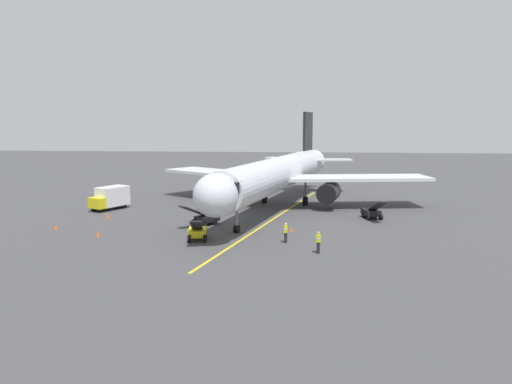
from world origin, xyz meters
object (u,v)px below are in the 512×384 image
(ground_crew_marshaller, at_px, (286,232))
(safety_cone_wing_starboard, at_px, (56,227))
(safety_cone_nose_right, at_px, (291,229))
(safety_cone_wing_port, at_px, (107,216))
(airplane, at_px, (279,174))
(safety_cone_nose_left, at_px, (98,234))
(belt_loader_portside, at_px, (205,218))
(belt_loader_starboard_side, at_px, (197,232))
(ground_crew_wing_walker, at_px, (318,242))
(box_truck_rear_apron, at_px, (110,198))
(belt_loader_near_nose, at_px, (372,212))

(ground_crew_marshaller, bearing_deg, safety_cone_wing_starboard, -7.89)
(safety_cone_nose_right, xyz_separation_m, safety_cone_wing_port, (19.40, -4.72, 0.00))
(airplane, height_order, safety_cone_nose_left, airplane)
(belt_loader_portside, bearing_deg, safety_cone_nose_left, 35.03)
(safety_cone_wing_port, bearing_deg, ground_crew_marshaller, 155.24)
(ground_crew_marshaller, bearing_deg, belt_loader_starboard_side, -2.20)
(safety_cone_nose_right, height_order, safety_cone_wing_port, same)
(ground_crew_marshaller, bearing_deg, belt_loader_portside, -38.24)
(safety_cone_nose_left, bearing_deg, ground_crew_wing_walker, 169.41)
(airplane, distance_m, ground_crew_wing_walker, 20.47)
(ground_crew_wing_walker, xyz_separation_m, safety_cone_nose_left, (19.08, -3.57, -0.61))
(safety_cone_nose_left, distance_m, safety_cone_nose_right, 17.18)
(belt_loader_starboard_side, bearing_deg, ground_crew_marshaller, 177.80)
(safety_cone_nose_left, xyz_separation_m, safety_cone_wing_starboard, (5.19, -2.45, 0.00))
(belt_loader_starboard_side, height_order, safety_cone_nose_right, belt_loader_starboard_side)
(safety_cone_nose_right, relative_size, safety_cone_wing_port, 1.00)
(ground_crew_marshaller, height_order, safety_cone_nose_right, ground_crew_marshaller)
(belt_loader_starboard_side, height_order, box_truck_rear_apron, box_truck_rear_apron)
(safety_cone_nose_left, height_order, safety_cone_nose_right, same)
(safety_cone_nose_right, bearing_deg, belt_loader_portside, -15.43)
(safety_cone_wing_starboard, bearing_deg, box_truck_rear_apron, -94.73)
(belt_loader_starboard_side, bearing_deg, safety_cone_wing_port, -36.43)
(ground_crew_wing_walker, bearing_deg, belt_loader_near_nose, -112.83)
(safety_cone_nose_left, height_order, safety_cone_wing_starboard, same)
(belt_loader_near_nose, relative_size, belt_loader_starboard_side, 1.00)
(belt_loader_portside, bearing_deg, safety_cone_wing_starboard, 14.10)
(safety_cone_nose_left, bearing_deg, ground_crew_marshaller, 178.07)
(ground_crew_wing_walker, bearing_deg, safety_cone_wing_port, -28.59)
(safety_cone_nose_right, bearing_deg, belt_loader_near_nose, -139.10)
(ground_crew_wing_walker, distance_m, box_truck_rear_apron, 28.79)
(airplane, bearing_deg, safety_cone_nose_left, 47.26)
(safety_cone_wing_starboard, bearing_deg, belt_loader_near_nose, -164.81)
(airplane, relative_size, safety_cone_wing_starboard, 72.63)
(belt_loader_starboard_side, distance_m, safety_cone_wing_starboard, 14.40)
(box_truck_rear_apron, xyz_separation_m, safety_cone_wing_port, (-1.72, 4.99, -1.11))
(ground_crew_wing_walker, xyz_separation_m, belt_loader_starboard_side, (10.14, -3.30, -0.17))
(belt_loader_near_nose, bearing_deg, ground_crew_marshaller, 52.58)
(belt_loader_portside, distance_m, box_truck_rear_apron, 14.66)
(safety_cone_nose_left, xyz_separation_m, safety_cone_nose_right, (-16.82, -3.52, 0.00))
(safety_cone_wing_port, bearing_deg, safety_cone_nose_right, 166.31)
(safety_cone_nose_right, distance_m, safety_cone_wing_starboard, 22.04)
(box_truck_rear_apron, bearing_deg, safety_cone_nose_left, 108.02)
(ground_crew_wing_walker, bearing_deg, airplane, -78.41)
(belt_loader_portside, distance_m, safety_cone_wing_starboard, 13.97)
(safety_cone_nose_left, bearing_deg, safety_cone_nose_right, -168.19)
(safety_cone_nose_left, distance_m, safety_cone_wing_starboard, 5.74)
(airplane, relative_size, belt_loader_portside, 8.81)
(airplane, distance_m, safety_cone_nose_right, 13.39)
(ground_crew_wing_walker, height_order, safety_cone_wing_port, ground_crew_wing_walker)
(safety_cone_nose_right, bearing_deg, safety_cone_wing_port, -13.69)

